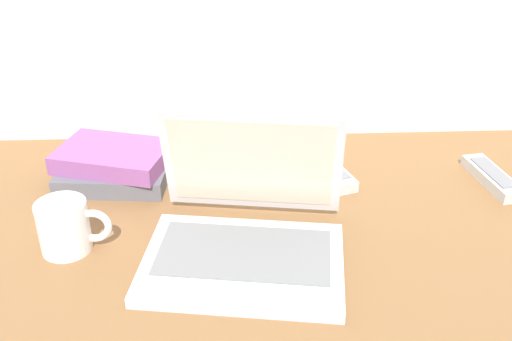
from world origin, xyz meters
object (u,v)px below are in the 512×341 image
(remote_control_far, at_px, (329,170))
(book_stack, at_px, (115,165))
(laptop, at_px, (246,227))
(remote_control_near, at_px, (492,177))
(coffee_mug, at_px, (66,226))

(remote_control_far, distance_m, book_stack, 0.42)
(laptop, bearing_deg, remote_control_far, 54.39)
(remote_control_near, xyz_separation_m, book_stack, (-0.73, 0.04, 0.02))
(coffee_mug, distance_m, remote_control_near, 0.80)
(coffee_mug, bearing_deg, book_stack, 79.56)
(remote_control_near, bearing_deg, coffee_mug, -167.02)
(remote_control_near, height_order, remote_control_far, same)
(book_stack, bearing_deg, coffee_mug, -100.44)
(coffee_mug, distance_m, book_stack, 0.23)
(remote_control_near, relative_size, book_stack, 0.70)
(coffee_mug, height_order, remote_control_near, coffee_mug)
(coffee_mug, xyz_separation_m, remote_control_near, (0.78, 0.18, -0.03))
(laptop, relative_size, book_stack, 1.45)
(book_stack, bearing_deg, remote_control_near, -3.37)
(remote_control_far, bearing_deg, coffee_mug, -154.24)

